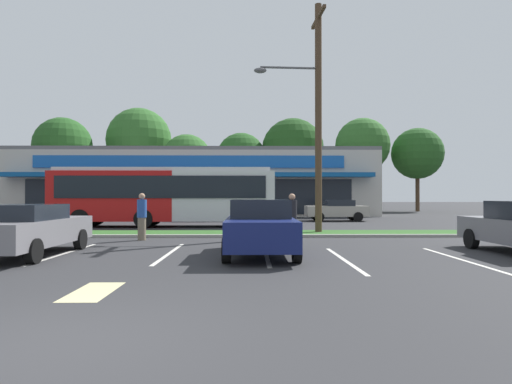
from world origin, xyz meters
name	(u,v)px	position (x,y,z in m)	size (l,w,h in m)	color
ground_plane	(56,346)	(0.00, 0.00, 0.00)	(240.00, 240.00, 0.00)	#2D2D30
grass_median	(200,233)	(0.00, 14.00, 0.06)	(56.00, 2.20, 0.12)	#2D5B23
curb_lip	(197,236)	(0.00, 12.78, 0.06)	(56.00, 0.24, 0.12)	#99968C
parking_stripe_0	(65,253)	(-3.29, 7.91, 0.00)	(0.12, 4.80, 0.01)	silver
parking_stripe_1	(170,253)	(-0.20, 7.93, 0.00)	(0.12, 4.80, 0.01)	silver
parking_stripe_2	(266,254)	(2.66, 7.61, 0.00)	(0.12, 4.80, 0.01)	silver
parking_stripe_3	(344,260)	(4.70, 6.55, 0.00)	(0.12, 4.80, 0.01)	silver
parking_stripe_4	(460,259)	(7.83, 6.56, 0.00)	(0.12, 4.80, 0.01)	silver
lot_arrow	(93,291)	(-0.59, 2.77, 0.00)	(0.70, 1.60, 0.01)	beige
storefront_building	(199,184)	(-2.74, 36.65, 2.90)	(31.45, 14.64, 5.79)	#BCB7AD
tree_far_left	(63,146)	(-18.26, 42.29, 7.15)	(6.21, 6.21, 10.27)	#473323
tree_left	(139,140)	(-11.05, 46.54, 8.35)	(7.64, 7.64, 12.18)	#473323
tree_mid_left	(187,159)	(-5.00, 44.04, 5.88)	(5.65, 5.65, 8.72)	#473323
tree_mid	(241,158)	(1.11, 46.50, 6.30)	(5.89, 5.89, 9.26)	#473323
tree_mid_right	(293,149)	(7.28, 46.17, 7.25)	(7.36, 7.36, 10.94)	#473323
tree_right	(362,145)	(14.64, 42.52, 7.33)	(5.98, 5.98, 10.34)	#473323
tree_far_right	(417,154)	(20.86, 42.79, 6.44)	(5.68, 5.68, 9.30)	#473323
utility_pole	(315,111)	(5.09, 14.15, 5.48)	(3.02, 2.40, 10.26)	#4C3826
city_bus	(165,195)	(-2.53, 19.09, 1.77)	(12.15, 2.69, 3.25)	#B71414
car_0	(211,210)	(-0.51, 24.62, 0.77)	(4.80, 1.94, 1.50)	slate
car_1	(337,210)	(8.12, 24.50, 0.75)	(4.16, 1.99, 1.43)	#9E998C
car_2	(260,227)	(2.49, 7.39, 0.81)	(2.00, 4.37, 1.59)	navy
car_3	(27,229)	(-4.12, 7.37, 0.77)	(2.02, 4.78, 1.46)	slate
pedestrian_near_bench	(292,218)	(3.73, 10.78, 0.90)	(0.36, 0.36, 1.79)	#1E2338
pedestrian_by_pole	(142,217)	(-1.97, 11.69, 0.91)	(0.36, 0.36, 1.81)	#726651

